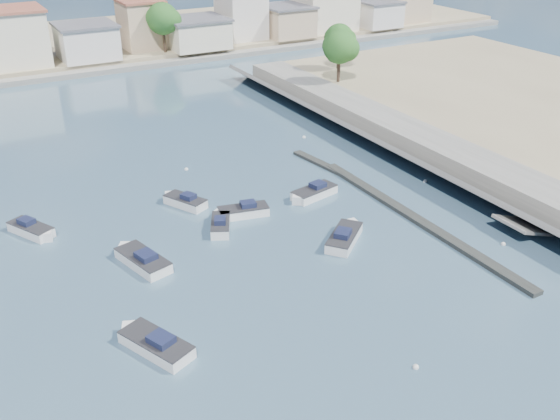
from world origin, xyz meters
name	(u,v)px	position (x,y,z in m)	size (l,w,h in m)	color
ground	(201,129)	(0.00, 40.00, 0.00)	(400.00, 400.00, 0.00)	#314C63
seawall_walkway	(488,171)	(18.50, 13.00, 0.90)	(5.00, 90.00, 1.80)	slate
breakwater	(394,206)	(6.90, 12.69, 0.17)	(2.00, 31.02, 0.35)	black
far_shore_land	(90,41)	(0.00, 92.00, 0.70)	(160.00, 40.00, 1.40)	gray
far_shore_quay	(124,68)	(0.00, 71.00, 0.40)	(160.00, 2.50, 0.80)	slate
far_town	(173,26)	(10.71, 76.92, 4.93)	(113.01, 12.80, 8.35)	beige
shore_trees	(178,28)	(8.34, 68.11, 6.22)	(74.56, 38.32, 7.92)	#38281E
motorboat_a	(153,343)	(-17.95, 4.72, 0.38)	(3.74, 5.41, 1.48)	white
motorboat_b	(221,225)	(-8.06, 16.65, 0.38)	(2.94, 4.00, 1.48)	white
motorboat_c	(241,212)	(-5.61, 17.86, 0.38)	(4.88, 2.53, 1.48)	white
motorboat_d	(312,194)	(1.70, 17.99, 0.38)	(5.01, 2.72, 1.48)	white
motorboat_e	(141,259)	(-15.53, 14.53, 0.38)	(3.19, 5.61, 1.48)	white
motorboat_f	(184,201)	(-9.14, 22.22, 0.38)	(3.19, 4.32, 1.48)	white
motorboat_g	(33,230)	(-21.81, 23.18, 0.38)	(3.35, 4.44, 1.48)	white
motorboat_h	(345,237)	(-0.22, 9.95, 0.38)	(4.78, 4.42, 1.48)	white
mooring_buoys	(346,203)	(3.75, 15.46, 0.05)	(19.39, 36.51, 0.39)	silver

